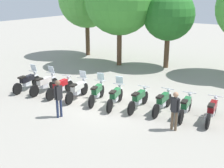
# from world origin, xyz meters

# --- Properties ---
(ground_plane) EXTENTS (80.00, 80.00, 0.00)m
(ground_plane) POSITION_xyz_m (0.00, 0.00, 0.00)
(ground_plane) COLOR gray
(motorcycle_0) EXTENTS (0.62, 2.18, 1.37)m
(motorcycle_0) POSITION_xyz_m (-4.91, -0.73, 0.52)
(motorcycle_0) COLOR black
(motorcycle_0) RESTS_ON ground_plane
(motorcycle_1) EXTENTS (0.62, 2.19, 1.37)m
(motorcycle_1) POSITION_xyz_m (-3.81, -0.47, 0.52)
(motorcycle_1) COLOR black
(motorcycle_1) RESTS_ON ground_plane
(motorcycle_2) EXTENTS (0.62, 2.19, 0.99)m
(motorcycle_2) POSITION_xyz_m (-2.73, -0.38, 0.50)
(motorcycle_2) COLOR black
(motorcycle_2) RESTS_ON ground_plane
(motorcycle_3) EXTENTS (0.65, 2.17, 1.37)m
(motorcycle_3) POSITION_xyz_m (-1.64, -0.26, 0.52)
(motorcycle_3) COLOR black
(motorcycle_3) RESTS_ON ground_plane
(motorcycle_4) EXTENTS (0.85, 2.12, 1.37)m
(motorcycle_4) POSITION_xyz_m (-0.56, -0.03, 0.52)
(motorcycle_4) COLOR black
(motorcycle_4) RESTS_ON ground_plane
(motorcycle_5) EXTENTS (0.77, 2.15, 1.37)m
(motorcycle_5) POSITION_xyz_m (0.53, -0.02, 0.52)
(motorcycle_5) COLOR black
(motorcycle_5) RESTS_ON ground_plane
(motorcycle_6) EXTENTS (0.62, 2.19, 0.99)m
(motorcycle_6) POSITION_xyz_m (1.63, 0.32, 0.50)
(motorcycle_6) COLOR black
(motorcycle_6) RESTS_ON ground_plane
(motorcycle_7) EXTENTS (0.62, 2.19, 0.99)m
(motorcycle_7) POSITION_xyz_m (2.72, 0.62, 0.50)
(motorcycle_7) COLOR black
(motorcycle_7) RESTS_ON ground_plane
(motorcycle_8) EXTENTS (0.62, 2.19, 0.99)m
(motorcycle_8) POSITION_xyz_m (3.80, 0.66, 0.50)
(motorcycle_8) COLOR black
(motorcycle_8) RESTS_ON ground_plane
(motorcycle_9) EXTENTS (0.62, 2.19, 0.99)m
(motorcycle_9) POSITION_xyz_m (4.89, 0.85, 0.50)
(motorcycle_9) COLOR black
(motorcycle_9) RESTS_ON ground_plane
(person_0) EXTENTS (0.41, 0.24, 1.62)m
(person_0) POSITION_xyz_m (3.87, -0.83, 0.94)
(person_0) COLOR brown
(person_0) RESTS_ON ground_plane
(person_2) EXTENTS (0.29, 0.40, 1.71)m
(person_2) POSITION_xyz_m (-0.83, -2.46, 1.00)
(person_2) COLOR #232D4C
(person_2) RESTS_ON ground_plane
(tree_1) EXTENTS (5.01, 5.01, 7.27)m
(tree_1) POSITION_xyz_m (-3.72, 7.09, 4.75)
(tree_1) COLOR brown
(tree_1) RESTS_ON ground_plane
(tree_2) EXTENTS (3.61, 3.61, 5.59)m
(tree_2) POSITION_xyz_m (-0.46, 8.35, 3.77)
(tree_2) COLOR brown
(tree_2) RESTS_ON ground_plane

